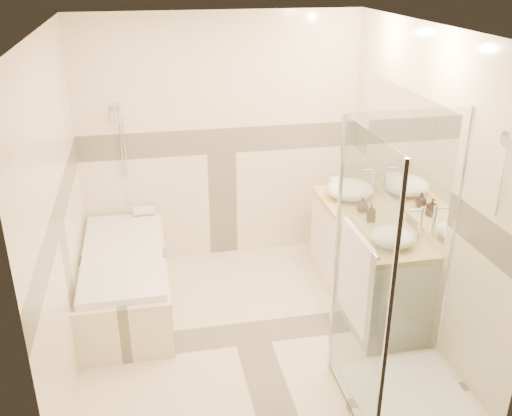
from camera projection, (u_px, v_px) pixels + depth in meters
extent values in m
cube|color=beige|center=(250.00, 333.00, 4.87)|extent=(2.80, 3.00, 0.01)
cube|color=white|center=(249.00, 27.00, 3.85)|extent=(2.80, 3.00, 0.01)
cube|color=beige|center=(221.00, 141.00, 5.71)|extent=(2.80, 0.01, 2.50)
cube|color=beige|center=(304.00, 306.00, 3.01)|extent=(2.80, 0.01, 2.50)
cube|color=beige|center=(58.00, 213.00, 4.10)|extent=(0.01, 3.00, 2.50)
cube|color=beige|center=(420.00, 185.00, 4.61)|extent=(0.01, 3.00, 2.50)
cube|color=white|center=(404.00, 150.00, 4.80)|extent=(0.01, 1.60, 1.00)
cylinder|color=silver|center=(121.00, 138.00, 5.46)|extent=(0.02, 0.02, 0.70)
cube|color=beige|center=(126.00, 281.00, 5.16)|extent=(0.75, 1.70, 0.50)
cube|color=white|center=(123.00, 254.00, 5.04)|extent=(0.69, 1.60, 0.06)
ellipsoid|color=white|center=(123.00, 259.00, 5.07)|extent=(0.56, 1.40, 0.16)
cube|color=white|center=(365.00, 262.00, 5.18)|extent=(0.55, 1.60, 0.80)
cylinder|color=silver|center=(352.00, 273.00, 4.70)|extent=(0.01, 0.24, 0.01)
cylinder|color=silver|center=(322.00, 231.00, 5.42)|extent=(0.01, 0.24, 0.01)
cube|color=#DBB574|center=(369.00, 220.00, 5.00)|extent=(0.57, 1.62, 0.05)
cube|color=beige|center=(408.00, 399.00, 4.08)|extent=(0.90, 0.90, 0.08)
cube|color=white|center=(409.00, 394.00, 4.06)|extent=(0.80, 0.80, 0.01)
cube|color=white|center=(360.00, 286.00, 3.59)|extent=(0.01, 0.90, 2.00)
cube|color=white|center=(396.00, 247.00, 4.07)|extent=(0.90, 0.01, 2.00)
cylinder|color=silver|center=(388.00, 328.00, 3.19)|extent=(0.03, 0.03, 2.00)
cylinder|color=silver|center=(336.00, 253.00, 4.00)|extent=(0.03, 0.03, 2.00)
cylinder|color=silver|center=(453.00, 241.00, 4.16)|extent=(0.03, 0.03, 2.00)
cylinder|color=silver|center=(507.00, 139.00, 3.38)|extent=(0.03, 0.10, 0.10)
cylinder|color=silver|center=(359.00, 235.00, 3.44)|extent=(0.02, 0.60, 0.02)
cube|color=white|center=(355.00, 278.00, 3.56)|extent=(0.04, 0.48, 0.62)
ellipsoid|color=white|center=(350.00, 189.00, 5.35)|extent=(0.44, 0.44, 0.17)
ellipsoid|color=white|center=(393.00, 237.00, 4.49)|extent=(0.35, 0.35, 0.14)
cylinder|color=silver|center=(373.00, 182.00, 5.37)|extent=(0.03, 0.03, 0.29)
cylinder|color=silver|center=(369.00, 170.00, 5.31)|extent=(0.10, 0.03, 0.03)
cylinder|color=silver|center=(420.00, 225.00, 4.50)|extent=(0.03, 0.03, 0.30)
cylinder|color=silver|center=(416.00, 210.00, 4.44)|extent=(0.11, 0.03, 0.03)
imported|color=black|center=(371.00, 212.00, 4.89)|extent=(0.09, 0.09, 0.16)
imported|color=black|center=(362.00, 205.00, 5.08)|extent=(0.12, 0.12, 0.13)
cube|color=white|center=(341.00, 185.00, 5.59)|extent=(0.17, 0.26, 0.08)
cylinder|color=white|center=(145.00, 211.00, 5.72)|extent=(0.21, 0.10, 0.10)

